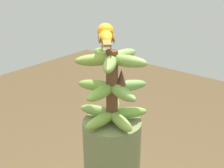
# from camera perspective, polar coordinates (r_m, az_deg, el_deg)

# --- Properties ---
(banana_bunch) EXTENTS (0.28, 0.28, 0.29)m
(banana_bunch) POSITION_cam_1_polar(r_m,az_deg,el_deg) (1.14, 0.02, -0.61)
(banana_bunch) COLOR brown
(banana_bunch) RESTS_ON banana_tree
(perched_bird) EXTENTS (0.18, 0.17, 0.09)m
(perched_bird) POSITION_cam_1_polar(r_m,az_deg,el_deg) (1.09, -1.18, 9.14)
(perched_bird) COLOR #C68933
(perched_bird) RESTS_ON banana_bunch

